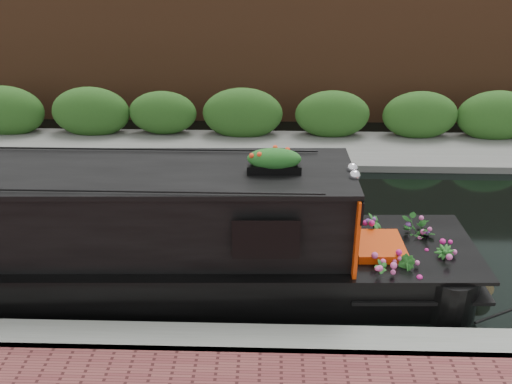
{
  "coord_description": "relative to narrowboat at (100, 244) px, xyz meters",
  "views": [
    {
      "loc": [
        0.68,
        -9.5,
        5.47
      ],
      "look_at": [
        0.41,
        -0.6,
        1.18
      ],
      "focal_mm": 40.0,
      "sensor_mm": 36.0,
      "label": 1
    }
  ],
  "objects": [
    {
      "name": "ground",
      "position": [
        2.04,
        1.78,
        -0.79
      ],
      "size": [
        80.0,
        80.0,
        0.0
      ],
      "primitive_type": "plane",
      "color": "black",
      "rests_on": "ground"
    },
    {
      "name": "rope_fender",
      "position": [
        6.08,
        -0.0,
        -0.63
      ],
      "size": [
        0.33,
        0.39,
        0.33
      ],
      "primitive_type": "cylinder",
      "rotation": [
        1.57,
        0.0,
        0.0
      ],
      "color": "olive",
      "rests_on": "ground"
    },
    {
      "name": "narrowboat",
      "position": [
        0.0,
        0.0,
        0.0
      ],
      "size": [
        11.45,
        2.35,
        2.66
      ],
      "rotation": [
        0.0,
        0.0,
        0.03
      ],
      "color": "black",
      "rests_on": "ground"
    },
    {
      "name": "far_brick_wall",
      "position": [
        2.04,
        8.98,
        -0.79
      ],
      "size": [
        40.0,
        1.0,
        8.0
      ],
      "primitive_type": "cube",
      "color": "brown",
      "rests_on": "ground"
    },
    {
      "name": "far_bank_path",
      "position": [
        2.04,
        5.98,
        -0.79
      ],
      "size": [
        40.0,
        2.4,
        0.34
      ],
      "primitive_type": "cube",
      "color": "#61625E",
      "rests_on": "ground"
    },
    {
      "name": "far_hedge",
      "position": [
        2.04,
        6.88,
        -0.79
      ],
      "size": [
        40.0,
        1.1,
        2.8
      ],
      "primitive_type": "cube",
      "color": "#29561C",
      "rests_on": "ground"
    },
    {
      "name": "near_bank_coping",
      "position": [
        2.04,
        -1.52,
        -0.79
      ],
      "size": [
        40.0,
        0.6,
        0.5
      ],
      "primitive_type": "cube",
      "color": "gray",
      "rests_on": "ground"
    }
  ]
}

